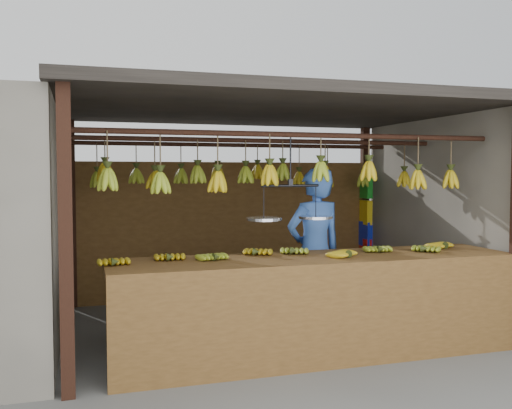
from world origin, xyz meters
name	(u,v)px	position (x,y,z in m)	size (l,w,h in m)	color
ground	(264,325)	(0.00, 0.00, 0.00)	(80.00, 80.00, 0.00)	#5B5B57
stall	(255,145)	(0.00, 0.33, 1.97)	(4.30, 3.30, 2.40)	black
counter	(321,279)	(0.13, -1.23, 0.72)	(3.73, 0.85, 0.96)	brown
hanging_bananas	(264,176)	(0.00, -0.01, 1.62)	(3.59, 2.23, 0.40)	#92A523
balance_scale	(290,215)	(-0.08, -1.00, 1.28)	(0.83, 0.36, 0.77)	black
vendor	(315,253)	(0.35, -0.57, 0.86)	(0.62, 0.41, 1.71)	#3359A5
bag_bundles	(366,221)	(1.94, 1.35, 0.98)	(0.08, 0.26, 1.25)	#199926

